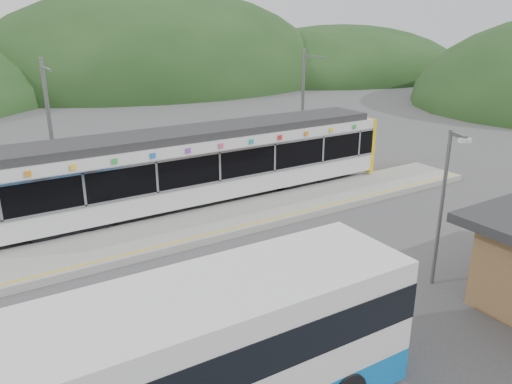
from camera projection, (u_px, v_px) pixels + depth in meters
ground at (292, 244)px, 19.97m from camera, size 120.00×120.00×0.00m
hills at (326, 184)px, 27.33m from camera, size 146.00×149.00×26.00m
platform at (248, 215)px, 22.56m from camera, size 26.00×3.20×0.30m
yellow_line at (264, 221)px, 21.47m from camera, size 26.00×0.10×0.01m
train at (196, 164)px, 23.46m from camera, size 20.44×3.01×3.74m
catenary_mast_west at (52, 135)px, 22.08m from camera, size 0.18×1.80×7.00m
catenary_mast_east at (303, 108)px, 29.17m from camera, size 0.18×1.80×7.00m
bus at (145, 384)px, 9.94m from camera, size 12.20×3.06×3.31m
lamp_post at (446, 196)px, 15.87m from camera, size 0.47×1.01×5.30m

